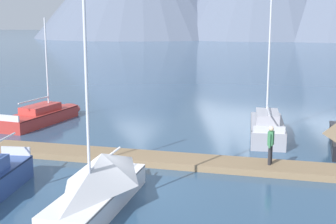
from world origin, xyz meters
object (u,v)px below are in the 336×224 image
at_px(sailboat_nearest_berth, 44,115).
at_px(sailboat_mid_dock_starboard, 267,126).
at_px(person_on_dock, 271,143).
at_px(sailboat_mid_dock_port, 97,185).

distance_m(sailboat_nearest_berth, sailboat_mid_dock_starboard, 14.12).
distance_m(sailboat_nearest_berth, person_on_dock, 16.02).
xyz_separation_m(sailboat_nearest_berth, sailboat_mid_dock_port, (9.61, -11.94, 0.39)).
xyz_separation_m(sailboat_mid_dock_port, sailboat_mid_dock_starboard, (4.50, 12.44, -0.27)).
height_order(sailboat_mid_dock_starboard, person_on_dock, sailboat_mid_dock_starboard).
xyz_separation_m(sailboat_nearest_berth, person_on_dock, (14.90, -5.84, 0.77)).
relative_size(sailboat_nearest_berth, sailboat_mid_dock_port, 0.83).
height_order(sailboat_nearest_berth, sailboat_mid_dock_starboard, sailboat_mid_dock_starboard).
height_order(sailboat_mid_dock_port, sailboat_mid_dock_starboard, sailboat_mid_dock_starboard).
relative_size(sailboat_mid_dock_starboard, person_on_dock, 5.44).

